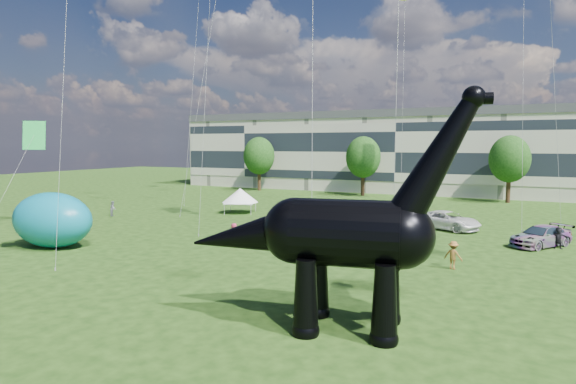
% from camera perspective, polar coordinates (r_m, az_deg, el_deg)
% --- Properties ---
extents(ground, '(220.00, 220.00, 0.00)m').
position_cam_1_polar(ground, '(21.02, -4.32, -15.99)').
color(ground, '#16330C').
rests_on(ground, ground).
extents(terrace_row, '(78.00, 11.00, 12.00)m').
position_cam_1_polar(terrace_row, '(80.82, 13.54, 4.30)').
color(terrace_row, beige).
rests_on(terrace_row, ground).
extents(tree_far_left, '(5.20, 5.20, 9.44)m').
position_cam_1_polar(tree_far_left, '(80.44, -3.46, 4.65)').
color(tree_far_left, '#382314').
rests_on(tree_far_left, ground).
extents(tree_mid_left, '(5.20, 5.20, 9.44)m').
position_cam_1_polar(tree_mid_left, '(73.17, 8.90, 4.49)').
color(tree_mid_left, '#382314').
rests_on(tree_mid_left, ground).
extents(tree_mid_right, '(5.20, 5.20, 9.44)m').
position_cam_1_polar(tree_mid_right, '(69.81, 24.79, 3.98)').
color(tree_mid_right, '#382314').
rests_on(tree_mid_right, ground).
extents(dinosaur_sculpture, '(12.71, 4.54, 10.35)m').
position_cam_1_polar(dinosaur_sculpture, '(20.28, 5.69, -5.28)').
color(dinosaur_sculpture, black).
rests_on(dinosaur_sculpture, ground).
extents(car_silver, '(2.19, 4.90, 1.64)m').
position_cam_1_polar(car_silver, '(48.88, -0.21, -2.46)').
color(car_silver, silver).
rests_on(car_silver, ground).
extents(car_grey, '(4.22, 3.02, 1.32)m').
position_cam_1_polar(car_grey, '(42.33, -1.02, -3.95)').
color(car_grey, gray).
rests_on(car_grey, ground).
extents(car_white, '(6.61, 4.91, 1.67)m').
position_cam_1_polar(car_white, '(46.19, 18.35, -3.21)').
color(car_white, white).
rests_on(car_white, ground).
extents(car_dark, '(4.98, 5.71, 1.58)m').
position_cam_1_polar(car_dark, '(41.38, 27.78, -4.66)').
color(car_dark, '#595960').
rests_on(car_dark, ground).
extents(gazebo_left, '(5.17, 5.17, 2.81)m').
position_cam_1_polar(gazebo_left, '(54.41, -5.69, -0.43)').
color(gazebo_left, white).
rests_on(gazebo_left, ground).
extents(inflatable_teal, '(7.06, 4.82, 4.17)m').
position_cam_1_polar(inflatable_teal, '(40.27, -26.16, -2.99)').
color(inflatable_teal, '#0B748F').
rests_on(inflatable_teal, ground).
extents(visitors, '(49.36, 39.53, 1.85)m').
position_cam_1_polar(visitors, '(33.06, 6.01, -6.38)').
color(visitors, brown).
rests_on(visitors, ground).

